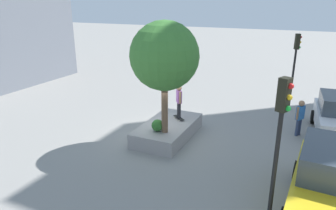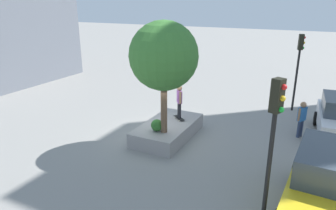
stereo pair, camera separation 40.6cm
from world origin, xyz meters
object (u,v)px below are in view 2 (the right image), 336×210
at_px(planter_ledge, 168,130).
at_px(taxi_cab, 326,184).
at_px(plaza_tree, 164,56).
at_px(skateboarder, 179,99).
at_px(traffic_light_corner, 273,133).
at_px(skateboard, 179,118).
at_px(traffic_light_median, 299,60).
at_px(pedestrian_crossing, 302,117).

xyz_separation_m(planter_ledge, taxi_cab, (3.02, 6.63, 0.74)).
height_order(plaza_tree, skateboarder, plaza_tree).
bearing_deg(plaza_tree, planter_ledge, -163.27).
bearing_deg(planter_ledge, traffic_light_corner, 49.06).
xyz_separation_m(skateboard, skateboarder, (0.00, -0.00, 0.94)).
xyz_separation_m(traffic_light_corner, traffic_light_median, (-11.09, -0.33, -0.01)).
bearing_deg(skateboarder, planter_ledge, -18.35).
distance_m(plaza_tree, skateboarder, 2.86).
bearing_deg(plaza_tree, skateboarder, -178.30).
relative_size(skateboarder, traffic_light_corner, 0.37).
height_order(skateboarder, taxi_cab, skateboarder).
bearing_deg(skateboarder, skateboard, 146.31).
bearing_deg(taxi_cab, planter_ledge, -114.47).
bearing_deg(skateboard, planter_ledge, -18.35).
distance_m(planter_ledge, skateboard, 0.86).
distance_m(planter_ledge, taxi_cab, 7.32).
distance_m(plaza_tree, skateboard, 3.67).
distance_m(planter_ledge, skateboarder, 1.55).
bearing_deg(traffic_light_median, plaza_tree, -31.11).
bearing_deg(pedestrian_crossing, skateboard, -68.86).
xyz_separation_m(taxi_cab, traffic_light_corner, (1.48, -1.45, 1.92)).
bearing_deg(taxi_cab, skateboarder, -120.35).
xyz_separation_m(planter_ledge, skateboarder, (-0.72, 0.24, 1.35)).
bearing_deg(skateboarder, taxi_cab, 59.65).
distance_m(skateboard, taxi_cab, 7.41).
xyz_separation_m(plaza_tree, pedestrian_crossing, (-3.74, 5.26, -2.99)).
height_order(taxi_cab, traffic_light_median, traffic_light_median).
bearing_deg(pedestrian_crossing, plaza_tree, -54.54).
relative_size(skateboarder, pedestrian_crossing, 0.93).
bearing_deg(traffic_light_median, planter_ledge, -36.36).
relative_size(plaza_tree, skateboarder, 2.95).
distance_m(skateboarder, traffic_light_median, 7.58).
height_order(taxi_cab, pedestrian_crossing, taxi_cab).
height_order(planter_ledge, traffic_light_corner, traffic_light_corner).
height_order(plaza_tree, taxi_cab, plaza_tree).
distance_m(plaza_tree, traffic_light_median, 8.88).
relative_size(plaza_tree, pedestrian_crossing, 2.73).
relative_size(planter_ledge, plaza_tree, 0.81).
relative_size(plaza_tree, taxi_cab, 1.01).
xyz_separation_m(skateboard, taxi_cab, (3.74, 6.39, 0.34)).
xyz_separation_m(traffic_light_median, pedestrian_crossing, (3.82, 0.69, -1.99)).
relative_size(skateboard, traffic_light_median, 0.17).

